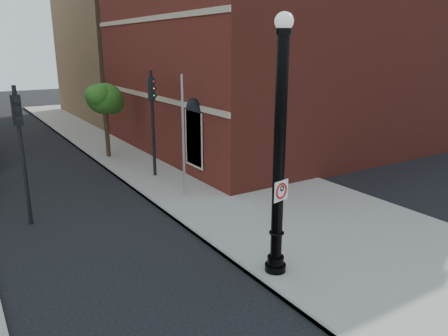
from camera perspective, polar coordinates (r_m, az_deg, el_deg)
ground at (r=11.30m, az=-4.08°, el=-17.48°), size 120.00×120.00×0.00m
sidewalk_right at (r=21.98m, az=-2.67°, el=-0.45°), size 8.00×60.00×0.12m
curb_edge at (r=20.41m, az=-12.36°, el=-2.07°), size 0.10×60.00×0.14m
brick_wall_building at (r=30.27m, az=10.48°, el=15.63°), size 22.30×16.30×12.50m
bg_building_tan_b at (r=43.46m, az=-4.45°, el=16.77°), size 22.00×14.00×14.00m
lamppost at (r=11.44m, az=7.20°, el=0.58°), size 0.59×0.59×6.96m
no_parking_sign at (r=11.49m, az=7.48°, el=-2.93°), size 0.54×0.15×0.55m
traffic_signal_left at (r=16.36m, az=-25.13°, el=4.15°), size 0.32×0.41×4.92m
traffic_signal_right at (r=20.71m, az=-9.35°, el=7.88°), size 0.39×0.45×5.08m
utility_pole at (r=17.86m, az=-5.34°, el=3.93°), size 0.10×0.10×5.09m
street_tree_c at (r=25.11m, az=-15.29°, el=8.62°), size 2.34×2.11×4.21m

